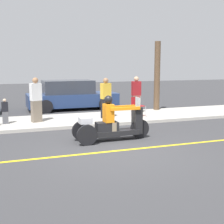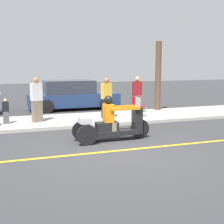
{
  "view_description": "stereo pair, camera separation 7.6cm",
  "coord_description": "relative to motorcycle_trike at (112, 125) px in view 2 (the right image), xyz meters",
  "views": [
    {
      "loc": [
        -2.92,
        -7.66,
        2.35
      ],
      "look_at": [
        0.25,
        1.14,
        0.89
      ],
      "focal_mm": 50.0,
      "sensor_mm": 36.0,
      "label": 1
    },
    {
      "loc": [
        -2.85,
        -7.69,
        2.35
      ],
      "look_at": [
        0.25,
        1.14,
        0.89
      ],
      "focal_mm": 50.0,
      "sensor_mm": 36.0,
      "label": 2
    }
  ],
  "objects": [
    {
      "name": "spectator_mid_group",
      "position": [
        2.57,
        3.93,
        0.42
      ],
      "size": [
        0.41,
        0.27,
        1.65
      ],
      "color": "#726656",
      "rests_on": "sidewalk_strip"
    },
    {
      "name": "parked_car_lot_far",
      "position": [
        0.24,
        6.9,
        0.21
      ],
      "size": [
        4.54,
        1.96,
        1.5
      ],
      "color": "navy",
      "rests_on": "ground"
    },
    {
      "name": "folding_chair_curbside",
      "position": [
        2.29,
        3.19,
        0.13
      ],
      "size": [
        0.53,
        0.53,
        0.82
      ],
      "color": "#A5A8AD",
      "rests_on": "sidewalk_strip"
    },
    {
      "name": "ground_plane",
      "position": [
        -0.24,
        -1.14,
        -0.5
      ],
      "size": [
        60.0,
        60.0,
        0.0
      ],
      "primitive_type": "plane",
      "color": "#38383A"
    },
    {
      "name": "sidewalk_strip",
      "position": [
        -0.24,
        3.46,
        -0.44
      ],
      "size": [
        28.0,
        2.8,
        0.12
      ],
      "color": "#B2ADA3",
      "rests_on": "ground"
    },
    {
      "name": "spectator_end_of_line",
      "position": [
        0.87,
        3.17,
        0.42
      ],
      "size": [
        0.43,
        0.31,
        1.65
      ],
      "color": "black",
      "rests_on": "sidewalk_strip"
    },
    {
      "name": "tree_trunk",
      "position": [
        3.95,
        4.58,
        1.25
      ],
      "size": [
        0.28,
        0.28,
        3.26
      ],
      "color": "brown",
      "rests_on": "sidewalk_strip"
    },
    {
      "name": "spectator_far_back",
      "position": [
        -3.04,
        3.28,
        0.08
      ],
      "size": [
        0.24,
        0.16,
        0.94
      ],
      "color": "#515156",
      "rests_on": "sidewalk_strip"
    },
    {
      "name": "spectator_by_tree",
      "position": [
        -1.9,
        3.27,
        0.45
      ],
      "size": [
        0.46,
        0.35,
        1.7
      ],
      "color": "#726656",
      "rests_on": "sidewalk_strip"
    },
    {
      "name": "motorcycle_trike",
      "position": [
        0.0,
        0.0,
        0.0
      ],
      "size": [
        2.42,
        0.73,
        1.4
      ],
      "color": "black",
      "rests_on": "ground"
    },
    {
      "name": "lane_stripe",
      "position": [
        0.0,
        -1.14,
        -0.49
      ],
      "size": [
        24.0,
        0.12,
        0.01
      ],
      "color": "gold",
      "rests_on": "ground"
    }
  ]
}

